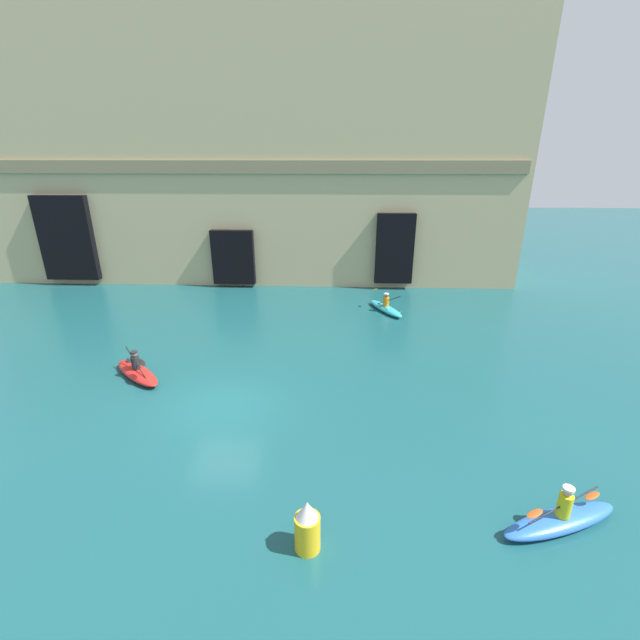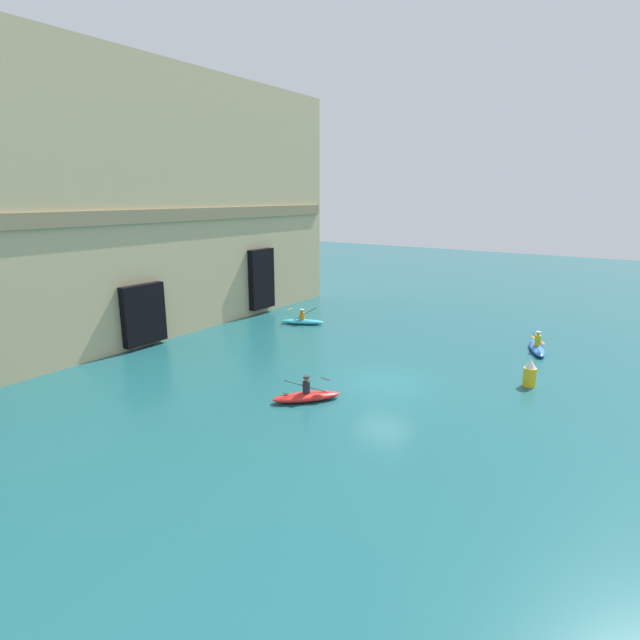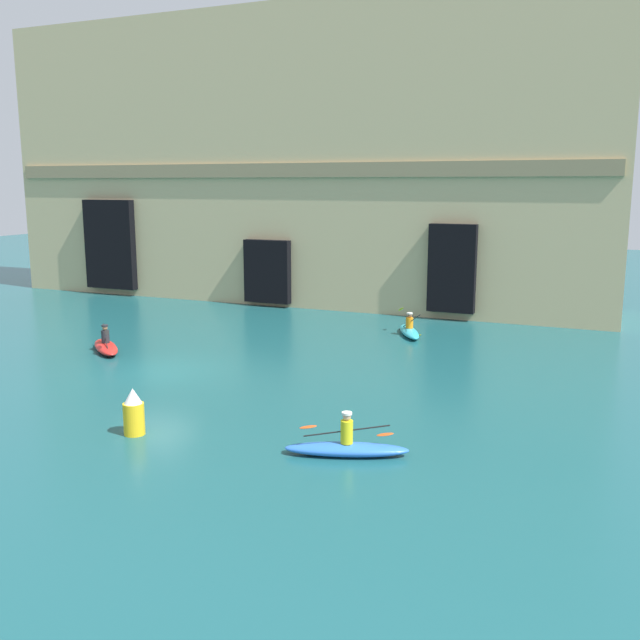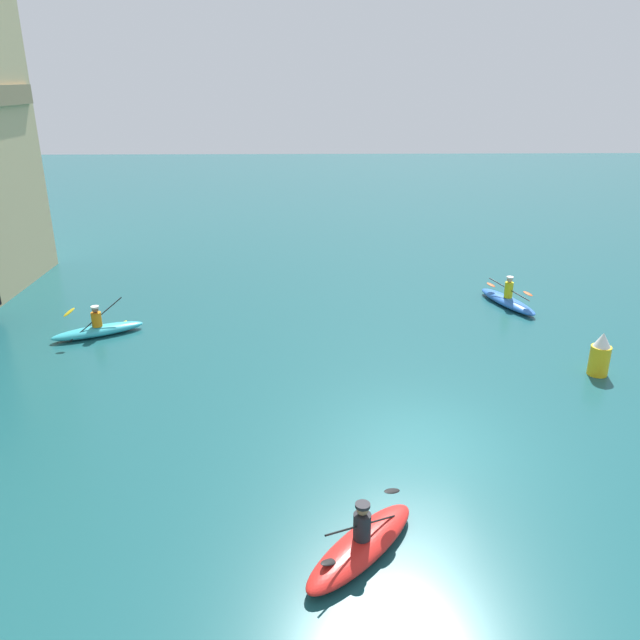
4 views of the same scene
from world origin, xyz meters
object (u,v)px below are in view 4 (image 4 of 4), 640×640
object	(u,v)px
kayak_blue	(507,300)
marker_buoy	(600,355)
kayak_cyan	(98,329)
kayak_red	(362,544)

from	to	relation	value
kayak_blue	marker_buoy	xyz separation A→B (m)	(-5.92, -0.86, 0.39)
marker_buoy	kayak_cyan	bearing A→B (deg)	78.06
kayak_blue	marker_buoy	bearing A→B (deg)	-11.56
kayak_cyan	kayak_red	xyz separation A→B (m)	(-10.53, -7.99, 0.01)
kayak_blue	marker_buoy	size ratio (longest dim) A/B	2.44
kayak_cyan	kayak_red	world-z (taller)	kayak_cyan
kayak_cyan	marker_buoy	bearing A→B (deg)	-38.94
kayak_red	marker_buoy	world-z (taller)	marker_buoy
kayak_blue	kayak_cyan	bearing A→B (deg)	-99.58
kayak_blue	marker_buoy	world-z (taller)	marker_buoy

